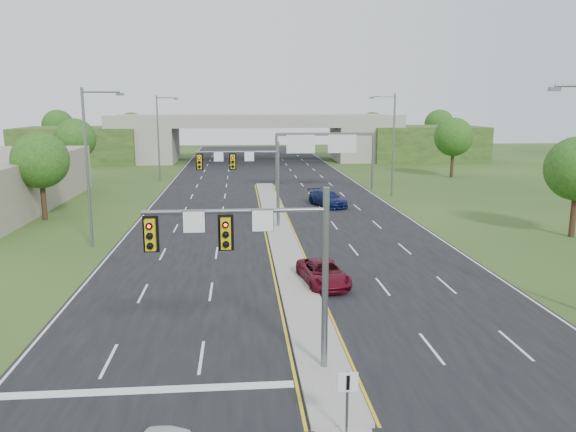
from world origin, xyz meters
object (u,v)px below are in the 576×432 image
Objects in this scene: overpass at (256,141)px; car_far_a at (323,273)px; signal_mast_near at (263,251)px; keep_right_sign at (347,394)px; sign_gantry at (324,145)px; signal_mast_far at (250,171)px; car_far_b at (328,199)px.

overpass is 69.87m from car_far_a.
signal_mast_near reaches higher than car_far_a.
keep_right_sign is 0.46× the size of car_far_a.
overpass is at bearing 90.00° from keep_right_sign.
sign_gantry reaches higher than keep_right_sign.
sign_gantry reaches higher than car_far_a.
sign_gantry is at bearing 82.30° from keep_right_sign.
signal_mast_far is at bearing 96.40° from car_far_a.
overpass is at bearing 88.38° from signal_mast_near.
signal_mast_far is 3.18× the size of keep_right_sign.
overpass is (-6.68, 35.08, -1.69)m from sign_gantry.
car_far_a is (1.50, 14.73, -0.84)m from keep_right_sign.
overpass is (2.26, 55.07, -1.17)m from signal_mast_far.
overpass reaches higher than car_far_a.
signal_mast_far is at bearing -114.11° from sign_gantry.
car_far_a is (3.76, 10.28, -4.05)m from signal_mast_near.
car_far_b is (7.80, 34.47, -3.95)m from signal_mast_near.
car_far_b is (5.54, 38.92, -0.74)m from keep_right_sign.
overpass is at bearing 83.29° from car_far_a.
sign_gantry is at bearing 78.75° from signal_mast_near.
keep_right_sign reaches higher than car_far_b.
signal_mast_far is at bearing -92.35° from overpass.
overpass reaches higher than signal_mast_near.
signal_mast_far is at bearing 94.39° from keep_right_sign.
keep_right_sign is 39.32m from car_far_b.
car_far_a is 0.91× the size of car_far_b.
sign_gantry is (8.95, 19.99, 0.51)m from signal_mast_far.
overpass reaches higher than car_far_b.
car_far_a is (1.50, -69.79, -2.88)m from overpass.
signal_mast_near is 25.00m from signal_mast_far.
signal_mast_near is 1.48× the size of car_far_a.
signal_mast_near is 1.00× the size of signal_mast_far.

